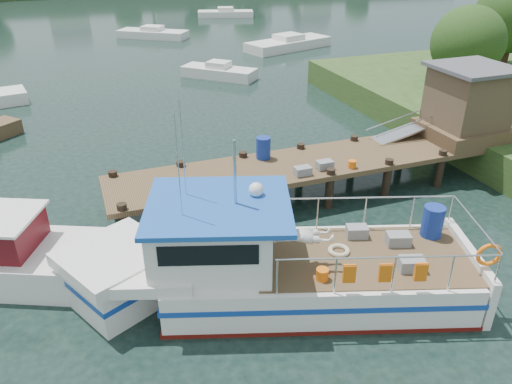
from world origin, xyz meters
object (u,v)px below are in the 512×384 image
object	(u,v)px
moored_b	(219,72)
dock	(415,126)
lobster_boat	(266,266)
moored_d	(153,33)
moored_far	(226,13)
moored_c	(288,43)

from	to	relation	value
moored_b	dock	bearing A→B (deg)	-72.10
lobster_boat	moored_d	size ratio (longest dim) A/B	1.70
moored_far	moored_b	world-z (taller)	moored_b
moored_far	moored_c	world-z (taller)	moored_c
lobster_boat	moored_d	distance (m)	40.40
dock	moored_d	bearing A→B (deg)	97.62
moored_b	moored_c	distance (m)	11.38
moored_b	moored_c	world-z (taller)	moored_c
moored_b	moored_d	world-z (taller)	moored_b
lobster_boat	moored_c	distance (m)	34.05
dock	lobster_boat	size ratio (longest dim) A/B	1.42
moored_b	moored_c	bearing A→B (deg)	49.23
lobster_boat	moored_far	size ratio (longest dim) A/B	1.66
moored_b	moored_d	size ratio (longest dim) A/B	0.74
moored_far	moored_d	distance (m)	15.00
moored_far	dock	bearing A→B (deg)	-96.31
dock	moored_d	size ratio (longest dim) A/B	2.42
moored_c	moored_far	bearing A→B (deg)	81.06
moored_far	moored_d	bearing A→B (deg)	-134.38
lobster_boat	moored_b	distance (m)	24.18
moored_c	moored_d	size ratio (longest dim) A/B	1.24
dock	lobster_boat	world-z (taller)	lobster_boat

